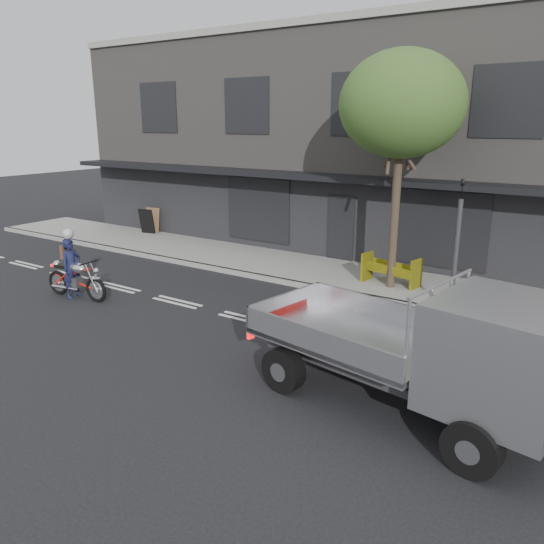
{
  "coord_description": "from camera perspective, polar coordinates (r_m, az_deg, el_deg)",
  "views": [
    {
      "loc": [
        7.53,
        -10.21,
        4.86
      ],
      "look_at": [
        0.45,
        0.5,
        1.2
      ],
      "focal_mm": 35.0,
      "sensor_mm": 36.0,
      "label": 1
    }
  ],
  "objects": [
    {
      "name": "construction_barrier",
      "position": [
        15.95,
        12.36,
        0.08
      ],
      "size": [
        1.76,
        1.02,
        0.92
      ],
      "primitive_type": null,
      "rotation": [
        0.0,
        0.0,
        -0.23
      ],
      "color": "#DAD00B",
      "rests_on": "sidewalk"
    },
    {
      "name": "street_tree",
      "position": [
        15.36,
        13.8,
        17.03
      ],
      "size": [
        3.4,
        3.4,
        6.74
      ],
      "color": "#382B21",
      "rests_on": "ground"
    },
    {
      "name": "sidewalk",
      "position": [
        17.37,
        6.43,
        -0.18
      ],
      "size": [
        32.0,
        3.2,
        0.15
      ],
      "primitive_type": "cube",
      "color": "gray",
      "rests_on": "ground"
    },
    {
      "name": "flatbed_ute",
      "position": [
        8.87,
        20.46,
        -8.11
      ],
      "size": [
        5.58,
        2.97,
        2.46
      ],
      "rotation": [
        0.0,
        0.0,
        -0.17
      ],
      "color": "black",
      "rests_on": "ground"
    },
    {
      "name": "traffic_light_pole",
      "position": [
        14.32,
        19.18,
        2.07
      ],
      "size": [
        0.12,
        0.12,
        3.5
      ],
      "color": "#2D2D30",
      "rests_on": "ground"
    },
    {
      "name": "motorcycle",
      "position": [
        15.99,
        -20.33,
        -0.61
      ],
      "size": [
        2.22,
        0.64,
        1.14
      ],
      "rotation": [
        0.0,
        0.0,
        0.1
      ],
      "color": "black",
      "rests_on": "ground"
    },
    {
      "name": "sandwich_board",
      "position": [
        23.67,
        -13.33,
        5.33
      ],
      "size": [
        0.76,
        0.58,
        1.08
      ],
      "primitive_type": null,
      "rotation": [
        0.0,
        0.0,
        0.19
      ],
      "color": "black",
      "rests_on": "sidewalk"
    },
    {
      "name": "ground",
      "position": [
        13.58,
        -2.75,
        -5.08
      ],
      "size": [
        80.0,
        80.0,
        0.0
      ],
      "primitive_type": "plane",
      "color": "black",
      "rests_on": "ground"
    },
    {
      "name": "kerb",
      "position": [
        16.02,
        3.8,
        -1.51
      ],
      "size": [
        32.0,
        0.2,
        0.15
      ],
      "primitive_type": "cube",
      "color": "gray",
      "rests_on": "ground"
    },
    {
      "name": "rider",
      "position": [
        16.04,
        -20.75,
        0.38
      ],
      "size": [
        0.47,
        0.66,
        1.7
      ],
      "primitive_type": "imported",
      "rotation": [
        0.0,
        0.0,
        1.67
      ],
      "color": "#15183A",
      "rests_on": "ground"
    },
    {
      "name": "building_main",
      "position": [
        22.8,
        14.57,
        13.26
      ],
      "size": [
        26.0,
        10.0,
        8.0
      ],
      "primitive_type": "cube",
      "color": "slate",
      "rests_on": "ground"
    }
  ]
}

